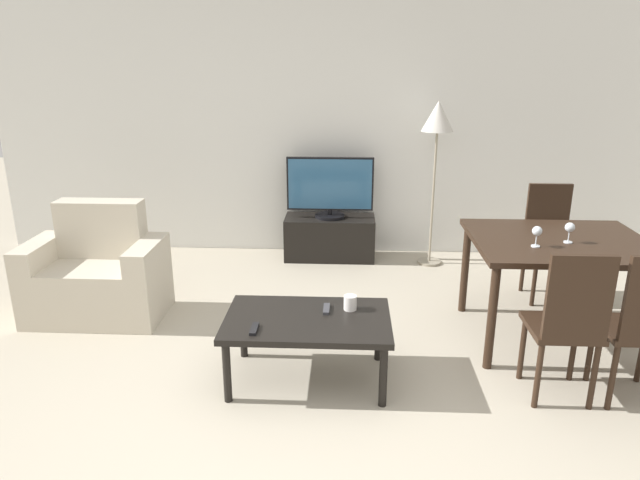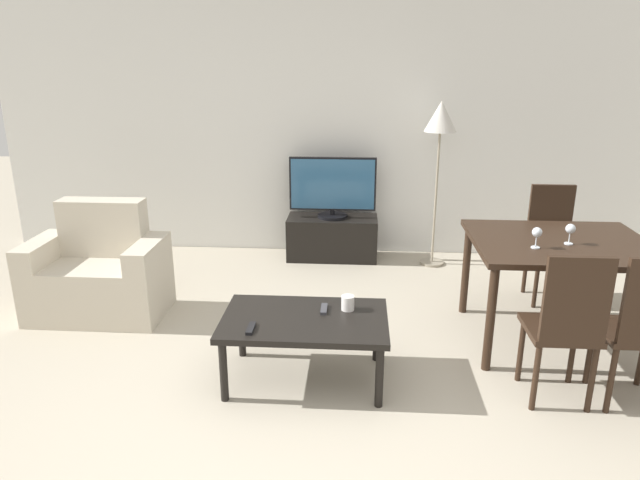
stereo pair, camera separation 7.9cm
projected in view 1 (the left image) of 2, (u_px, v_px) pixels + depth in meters
ground_plane at (294, 449)px, 3.07m from camera, size 18.00×18.00×0.00m
wall_back at (323, 125)px, 5.87m from camera, size 6.87×0.06×2.70m
armchair at (98, 277)px, 4.59m from camera, size 1.05×0.63×0.92m
tv_stand at (330, 237)px, 5.95m from camera, size 0.92×0.42×0.44m
tv at (330, 188)px, 5.78m from camera, size 0.88×0.31×0.62m
coffee_table at (308, 324)px, 3.63m from camera, size 1.05×0.67×0.44m
dining_table at (559, 251)px, 4.08m from camera, size 1.24×1.04×0.78m
dining_chair_near at (568, 320)px, 3.35m from camera, size 0.40×0.40×0.98m
dining_chair_far at (549, 236)px, 4.91m from camera, size 0.40×0.40×0.98m
floor_lamp at (437, 126)px, 5.42m from camera, size 0.31×0.31×1.63m
remote_primary at (326, 309)px, 3.71m from camera, size 0.04×0.15×0.02m
remote_secondary at (254, 329)px, 3.44m from camera, size 0.04×0.15×0.02m
cup_white_near at (350, 303)px, 3.72m from camera, size 0.08×0.08×0.10m
wine_glass_left at (570, 229)px, 3.95m from camera, size 0.07×0.07×0.15m
wine_glass_center at (537, 232)px, 3.87m from camera, size 0.07×0.07×0.15m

